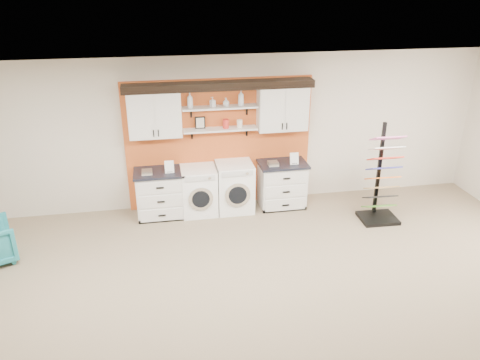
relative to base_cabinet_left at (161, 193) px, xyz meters
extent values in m
plane|color=#837458|center=(1.13, -3.64, -0.44)|extent=(10.00, 10.00, 0.00)
plane|color=white|center=(1.13, -3.64, 2.36)|extent=(10.00, 10.00, 0.00)
plane|color=beige|center=(1.13, 0.36, 0.96)|extent=(10.00, 0.00, 10.00)
cube|color=#C25321|center=(1.13, 0.32, 0.76)|extent=(3.40, 0.07, 2.40)
cube|color=silver|center=(0.00, 0.16, 1.44)|extent=(0.90, 0.34, 0.84)
cube|color=silver|center=(-0.22, -0.02, 1.44)|extent=(0.42, 0.01, 0.78)
cube|color=silver|center=(0.22, -0.02, 1.44)|extent=(0.42, 0.01, 0.78)
cube|color=silver|center=(2.26, 0.16, 1.44)|extent=(0.90, 0.34, 0.84)
cube|color=silver|center=(2.04, -0.02, 1.44)|extent=(0.42, 0.01, 0.78)
cube|color=silver|center=(2.48, -0.02, 1.44)|extent=(0.42, 0.01, 0.78)
cube|color=silver|center=(1.13, 0.16, 1.09)|extent=(1.32, 0.28, 0.03)
cube|color=silver|center=(1.13, 0.16, 1.49)|extent=(1.32, 0.28, 0.03)
cube|color=black|center=(1.13, 0.18, 1.89)|extent=(3.30, 0.40, 0.10)
cube|color=black|center=(1.13, -0.01, 1.83)|extent=(3.30, 0.04, 0.04)
cube|color=black|center=(0.78, 0.21, 1.22)|extent=(0.18, 0.02, 0.22)
cube|color=beige|center=(0.78, 0.20, 1.22)|extent=(0.14, 0.01, 0.18)
cylinder|color=red|center=(1.23, 0.16, 1.19)|extent=(0.11, 0.11, 0.16)
cylinder|color=silver|center=(1.48, 0.16, 1.18)|extent=(0.10, 0.10, 0.14)
cube|color=silver|center=(0.00, 0.01, -0.02)|extent=(0.83, 0.60, 0.83)
cube|color=black|center=(0.00, -0.26, -0.40)|extent=(0.83, 0.06, 0.06)
cube|color=black|center=(0.00, 0.01, 0.42)|extent=(0.89, 0.66, 0.04)
cube|color=silver|center=(0.00, -0.30, 0.25)|extent=(0.76, 0.02, 0.23)
cube|color=silver|center=(0.00, -0.30, -0.02)|extent=(0.76, 0.02, 0.23)
cube|color=silver|center=(0.00, -0.30, -0.29)|extent=(0.76, 0.02, 0.23)
cube|color=silver|center=(2.26, 0.01, -0.02)|extent=(0.83, 0.60, 0.83)
cube|color=black|center=(2.26, -0.26, -0.40)|extent=(0.83, 0.06, 0.06)
cube|color=black|center=(2.26, 0.01, 0.42)|extent=(0.89, 0.66, 0.04)
cube|color=silver|center=(2.26, -0.30, 0.25)|extent=(0.76, 0.02, 0.23)
cube|color=silver|center=(2.26, -0.30, -0.02)|extent=(0.76, 0.02, 0.23)
cube|color=silver|center=(2.26, -0.30, -0.29)|extent=(0.76, 0.02, 0.23)
cube|color=white|center=(0.69, 0.01, 0.00)|extent=(0.63, 0.66, 0.88)
cube|color=silver|center=(0.69, -0.33, 0.37)|extent=(0.53, 0.02, 0.09)
cylinder|color=silver|center=(0.69, -0.33, -0.01)|extent=(0.44, 0.05, 0.44)
cylinder|color=black|center=(0.69, -0.35, -0.01)|extent=(0.31, 0.03, 0.31)
cube|color=white|center=(1.35, 0.01, 0.02)|extent=(0.66, 0.66, 0.92)
cube|color=silver|center=(1.35, -0.33, 0.41)|extent=(0.56, 0.02, 0.10)
cylinder|color=silver|center=(1.35, -0.33, 0.01)|extent=(0.46, 0.05, 0.46)
cylinder|color=black|center=(1.35, -0.35, 0.01)|extent=(0.33, 0.03, 0.33)
cube|color=black|center=(3.82, -0.89, -0.41)|extent=(0.66, 0.56, 0.06)
cube|color=black|center=(3.83, -0.69, 0.47)|extent=(0.06, 0.06, 1.71)
cube|color=#3F7C21|center=(3.82, -0.86, -0.17)|extent=(0.54, 0.32, 0.15)
cube|color=black|center=(3.82, -0.86, 0.01)|extent=(0.54, 0.32, 0.15)
cube|color=olive|center=(3.82, -0.86, 0.19)|extent=(0.54, 0.32, 0.15)
cube|color=orange|center=(3.82, -0.86, 0.38)|extent=(0.54, 0.32, 0.15)
cube|color=#2D2E9D|center=(3.82, -0.86, 0.56)|extent=(0.54, 0.32, 0.15)
cube|color=red|center=(3.82, -0.86, 0.74)|extent=(0.54, 0.32, 0.15)
cube|color=silver|center=(3.82, -0.86, 0.92)|extent=(0.54, 0.32, 0.15)
cube|color=pink|center=(3.82, -0.86, 1.10)|extent=(0.54, 0.32, 0.15)
imported|color=silver|center=(0.62, 0.16, 1.64)|extent=(0.14, 0.14, 0.27)
imported|color=silver|center=(1.01, 0.16, 1.59)|extent=(0.10, 0.10, 0.17)
imported|color=silver|center=(1.24, 0.16, 1.58)|extent=(0.15, 0.15, 0.15)
imported|color=silver|center=(1.51, 0.16, 1.65)|extent=(0.14, 0.14, 0.28)
camera|label=1|loc=(0.05, -7.76, 3.61)|focal=35.00mm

